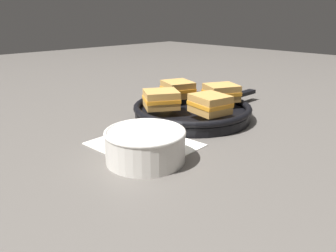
# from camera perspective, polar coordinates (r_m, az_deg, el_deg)

# --- Properties ---
(ground_plane) EXTENTS (4.00, 4.00, 0.00)m
(ground_plane) POSITION_cam_1_polar(r_m,az_deg,el_deg) (0.76, -2.01, -2.54)
(ground_plane) COLOR #56514C
(napkin) EXTENTS (0.23, 0.20, 0.00)m
(napkin) POSITION_cam_1_polar(r_m,az_deg,el_deg) (0.74, -4.16, -3.12)
(napkin) COLOR white
(napkin) RESTS_ON ground_plane
(soup_bowl) EXTENTS (0.16, 0.16, 0.06)m
(soup_bowl) POSITION_cam_1_polar(r_m,az_deg,el_deg) (0.65, -3.97, -3.04)
(soup_bowl) COLOR silver
(soup_bowl) RESTS_ON ground_plane
(spoon) EXTENTS (0.15, 0.08, 0.01)m
(spoon) POSITION_cam_1_polar(r_m,az_deg,el_deg) (0.72, -3.17, -3.36)
(spoon) COLOR silver
(spoon) RESTS_ON napkin
(skillet) EXTENTS (0.33, 0.47, 0.04)m
(skillet) POSITION_cam_1_polar(r_m,az_deg,el_deg) (0.92, 4.30, 2.67)
(skillet) COLOR black
(skillet) RESTS_ON ground_plane
(sandwich_near_left) EXTENTS (0.10, 0.10, 0.05)m
(sandwich_near_left) POSITION_cam_1_polar(r_m,az_deg,el_deg) (0.83, 7.32, 3.85)
(sandwich_near_left) COLOR #C18E47
(sandwich_near_left) RESTS_ON skillet
(sandwich_near_right) EXTENTS (0.11, 0.12, 0.05)m
(sandwich_near_right) POSITION_cam_1_polar(r_m,az_deg,el_deg) (0.96, 9.26, 5.77)
(sandwich_near_right) COLOR #C18E47
(sandwich_near_right) RESTS_ON skillet
(sandwich_far_left) EXTENTS (0.11, 0.11, 0.05)m
(sandwich_far_left) POSITION_cam_1_polar(r_m,az_deg,el_deg) (0.99, 1.71, 6.48)
(sandwich_far_left) COLOR #C18E47
(sandwich_far_left) RESTS_ON skillet
(sandwich_far_right) EXTENTS (0.11, 0.12, 0.05)m
(sandwich_far_right) POSITION_cam_1_polar(r_m,az_deg,el_deg) (0.87, -1.20, 4.70)
(sandwich_far_right) COLOR #C18E47
(sandwich_far_right) RESTS_ON skillet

